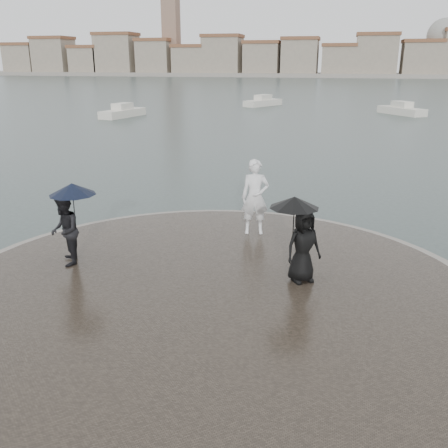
# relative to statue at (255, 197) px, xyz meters

# --- Properties ---
(ground) EXTENTS (400.00, 400.00, 0.00)m
(ground) POSITION_rel_statue_xyz_m (-0.29, -7.43, -1.44)
(ground) COLOR #2B3835
(ground) RESTS_ON ground
(kerb_ring) EXTENTS (12.50, 12.50, 0.32)m
(kerb_ring) POSITION_rel_statue_xyz_m (-0.29, -3.93, -1.28)
(kerb_ring) COLOR gray
(kerb_ring) RESTS_ON ground
(quay_tip) EXTENTS (11.90, 11.90, 0.36)m
(quay_tip) POSITION_rel_statue_xyz_m (-0.29, -3.93, -1.26)
(quay_tip) COLOR #2D261E
(quay_tip) RESTS_ON ground
(statue) EXTENTS (0.88, 0.67, 2.16)m
(statue) POSITION_rel_statue_xyz_m (0.00, 0.00, 0.00)
(statue) COLOR white
(statue) RESTS_ON quay_tip
(visitor_left) EXTENTS (1.30, 1.19, 2.04)m
(visitor_left) POSITION_rel_statue_xyz_m (-4.03, -3.34, 0.06)
(visitor_left) COLOR black
(visitor_left) RESTS_ON quay_tip
(visitor_right) EXTENTS (1.30, 1.12, 1.95)m
(visitor_right) POSITION_rel_statue_xyz_m (1.55, -3.00, 0.06)
(visitor_right) COLOR black
(visitor_right) RESTS_ON quay_tip
(far_skyline) EXTENTS (260.00, 20.00, 37.00)m
(far_skyline) POSITION_rel_statue_xyz_m (-6.59, 153.28, 4.17)
(far_skyline) COLOR gray
(far_skyline) RESTS_ON ground
(boats) EXTENTS (49.59, 22.74, 1.50)m
(boats) POSITION_rel_statue_xyz_m (2.59, 36.47, -1.06)
(boats) COLOR silver
(boats) RESTS_ON ground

